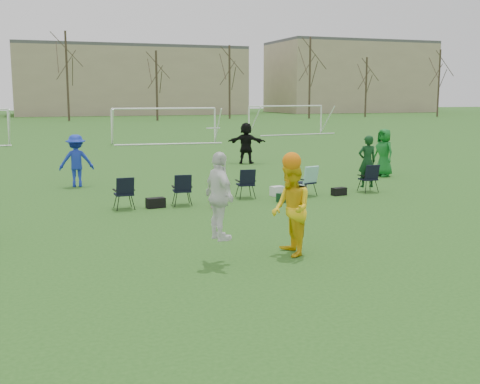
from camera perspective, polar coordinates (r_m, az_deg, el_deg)
name	(u,v)px	position (r m, az deg, el deg)	size (l,w,h in m)	color
ground	(319,272)	(11.69, 7.52, -7.55)	(260.00, 260.00, 0.00)	#26561B
fielder_blue	(76,161)	(22.90, -15.26, 2.88)	(1.24, 0.71, 1.92)	#172EB1
fielder_green_far	(384,153)	(25.65, 13.47, 3.66)	(0.96, 0.63, 1.97)	#126821
fielder_black	(246,143)	(29.65, 0.59, 4.67)	(1.87, 0.60, 2.02)	black
center_contest	(267,204)	(12.34, 2.53, -1.11)	(2.31, 1.15, 2.74)	white
sideline_setup	(277,180)	(19.77, 3.53, 1.10)	(9.20, 1.95, 1.96)	#0F3817
goal_mid	(164,115)	(42.96, -7.19, 7.23)	(7.40, 0.63, 2.46)	white
goal_right	(286,112)	(52.42, 4.40, 7.61)	(7.35, 1.14, 2.46)	white
tree_line	(70,81)	(80.01, -15.80, 10.11)	(110.28, 3.28, 11.40)	#382B21
building_row	(99,79)	(106.65, -13.23, 10.38)	(126.00, 16.00, 13.00)	tan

